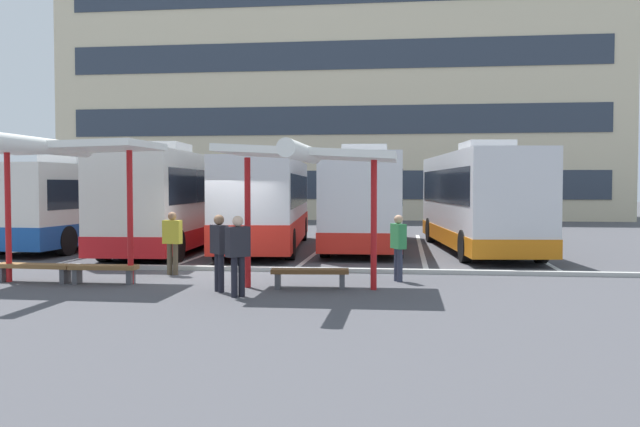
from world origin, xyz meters
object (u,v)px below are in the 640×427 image
Objects in this scene: coach_bus_3 at (367,200)px; waiting_passenger_2 at (172,238)px; coach_bus_2 at (267,204)px; coach_bus_1 at (174,201)px; coach_bus_4 at (478,200)px; coach_bus_0 at (93,205)px; bench_0 at (34,268)px; bench_2 at (310,274)px; waiting_passenger_3 at (219,247)px; bench_1 at (104,270)px; waiting_shelter_0 at (62,151)px; waiting_passenger_1 at (238,250)px; waiting_passenger_0 at (398,243)px; waiting_shelter_1 at (308,157)px.

coach_bus_3 is 6.65× the size of waiting_passenger_2.
coach_bus_1 is at bearing -165.71° from coach_bus_2.
coach_bus_4 is at bearing 5.32° from coach_bus_1.
coach_bus_2 is 7.53m from waiting_passenger_2.
coach_bus_0 reaches higher than waiting_passenger_2.
coach_bus_0 is 5.68× the size of bench_0.
bench_2 is 1.08× the size of waiting_passenger_2.
waiting_passenger_3 is at bearing -10.31° from bench_0.
coach_bus_2 is 7.64m from coach_bus_4.
waiting_passenger_2 reaches higher than bench_1.
bench_1 is at bearing 164.85° from waiting_passenger_3.
waiting_shelter_0 reaches higher than bench_2.
coach_bus_1 is 10.99m from waiting_passenger_1.
waiting_passenger_3 is at bearing -151.65° from waiting_passenger_0.
waiting_shelter_0 is (-2.98, -9.43, 1.51)m from coach_bus_2.
coach_bus_1 reaches higher than bench_2.
coach_bus_2 is at bearing -6.02° from coach_bus_0.
waiting_passenger_1 is 4.14m from waiting_passenger_2.
waiting_passenger_0 is (1.99, 1.66, -2.05)m from waiting_shelter_1.
waiting_shelter_1 is (6.79, -0.44, 2.64)m from bench_0.
waiting_passenger_2 is at bearing -53.42° from coach_bus_0.
coach_bus_1 reaches higher than waiting_passenger_3.
coach_bus_1 is 1.01× the size of coach_bus_4.
waiting_passenger_3 is (8.06, -10.80, -0.59)m from coach_bus_0.
coach_bus_3 reaches higher than bench_0.
waiting_passenger_1 is 1.00× the size of waiting_passenger_3.
coach_bus_0 is 11.22m from bench_1.
waiting_shelter_1 is at bearing 38.51° from waiting_passenger_1.
waiting_passenger_0 reaches higher than bench_0.
bench_2 is at bearing -1.48° from bench_1.
coach_bus_2 reaches higher than coach_bus_0.
coach_bus_1 is 6.68× the size of waiting_passenger_2.
waiting_shelter_0 reaches higher than waiting_passenger_0.
waiting_passenger_2 is at bearing 175.06° from waiting_passenger_0.
coach_bus_0 reaches higher than waiting_passenger_3.
coach_bus_3 is at bearing 80.22° from waiting_passenger_1.
coach_bus_0 is 1.03× the size of coach_bus_2.
waiting_passenger_2 reaches higher than bench_0.
waiting_passenger_2 is at bearing -97.71° from coach_bus_2.
bench_2 is at bearing 90.00° from waiting_shelter_1.
bench_1 is 0.95× the size of waiting_passenger_3.
waiting_passenger_0 is 0.98× the size of waiting_passenger_2.
bench_0 is at bearing -172.04° from waiting_passenger_0.
waiting_passenger_0 is at bearing 10.67° from waiting_shelter_0.
coach_bus_3 is (6.86, 2.07, -0.01)m from coach_bus_1.
waiting_shelter_0 is 3.57m from waiting_passenger_2.
bench_0 is (-7.50, -10.42, -1.44)m from coach_bus_3.
waiting_passenger_3 reaches higher than bench_1.
coach_bus_2 reaches higher than waiting_passenger_2.
waiting_passenger_1 is at bearing -15.38° from waiting_shelter_0.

